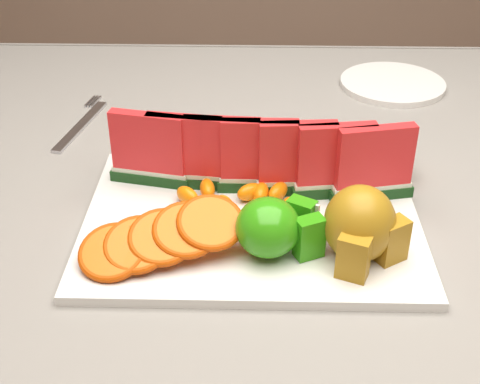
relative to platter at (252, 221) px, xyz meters
name	(u,v)px	position (x,y,z in m)	size (l,w,h in m)	color
table	(263,244)	(0.02, 0.10, -0.11)	(1.40, 0.90, 0.75)	#4E311A
tablecloth	(264,207)	(0.02, 0.10, -0.05)	(1.53, 1.03, 0.20)	gray
platter	(252,221)	(0.00, 0.00, 0.00)	(0.40, 0.30, 0.01)	silver
apple_cluster	(274,227)	(0.03, -0.07, 0.04)	(0.10, 0.08, 0.07)	#258E12
pear_cluster	(361,227)	(0.12, -0.07, 0.04)	(0.10, 0.10, 0.09)	#B39208
side_plate	(392,84)	(0.24, 0.42, 0.00)	(0.19, 0.19, 0.01)	silver
fork	(82,123)	(-0.27, 0.26, 0.00)	(0.05, 0.19, 0.00)	silver
watermelon_row	(259,158)	(0.01, 0.06, 0.05)	(0.39, 0.07, 0.10)	#0C3916
orange_fan_front	(162,237)	(-0.10, -0.08, 0.03)	(0.20, 0.12, 0.05)	orange
orange_fan_back	(276,152)	(0.03, 0.12, 0.03)	(0.37, 0.10, 0.05)	orange
tangerine_segments	(243,196)	(-0.01, 0.03, 0.02)	(0.17, 0.08, 0.02)	orange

